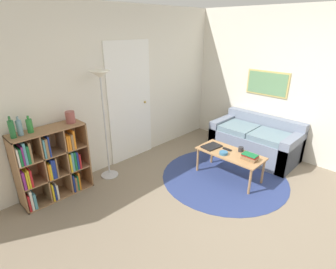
{
  "coord_description": "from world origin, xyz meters",
  "views": [
    {
      "loc": [
        -2.55,
        -0.96,
        2.26
      ],
      "look_at": [
        -0.12,
        1.43,
        0.85
      ],
      "focal_mm": 28.0,
      "sensor_mm": 36.0,
      "label": 1
    }
  ],
  "objects_px": {
    "cup": "(241,149)",
    "bowl": "(223,153)",
    "bottle_right": "(30,126)",
    "laptop": "(212,146)",
    "bottle_middle": "(19,128)",
    "vase_on_shelf": "(70,117)",
    "coffee_table": "(230,155)",
    "floor_lamp": "(102,92)",
    "bookshelf": "(51,164)",
    "bottle_left": "(12,129)",
    "couch": "(256,141)"
  },
  "relations": [
    {
      "from": "coffee_table",
      "to": "bowl",
      "type": "bearing_deg",
      "value": 159.88
    },
    {
      "from": "bowl",
      "to": "bottle_middle",
      "type": "height_order",
      "value": "bottle_middle"
    },
    {
      "from": "bottle_right",
      "to": "vase_on_shelf",
      "type": "height_order",
      "value": "bottle_right"
    },
    {
      "from": "laptop",
      "to": "bottle_left",
      "type": "relative_size",
      "value": 1.22
    },
    {
      "from": "coffee_table",
      "to": "bookshelf",
      "type": "bearing_deg",
      "value": 145.48
    },
    {
      "from": "floor_lamp",
      "to": "bottle_right",
      "type": "relative_size",
      "value": 7.69
    },
    {
      "from": "bottle_middle",
      "to": "bottle_right",
      "type": "relative_size",
      "value": 1.1
    },
    {
      "from": "bookshelf",
      "to": "cup",
      "type": "distance_m",
      "value": 2.82
    },
    {
      "from": "laptop",
      "to": "coffee_table",
      "type": "bearing_deg",
      "value": -83.81
    },
    {
      "from": "vase_on_shelf",
      "to": "floor_lamp",
      "type": "bearing_deg",
      "value": -10.35
    },
    {
      "from": "coffee_table",
      "to": "couch",
      "type": "bearing_deg",
      "value": 4.5
    },
    {
      "from": "couch",
      "to": "coffee_table",
      "type": "xyz_separation_m",
      "value": [
        -1.03,
        -0.08,
        0.1
      ]
    },
    {
      "from": "bottle_middle",
      "to": "bowl",
      "type": "bearing_deg",
      "value": -32.13
    },
    {
      "from": "floor_lamp",
      "to": "bottle_right",
      "type": "height_order",
      "value": "floor_lamp"
    },
    {
      "from": "cup",
      "to": "bowl",
      "type": "bearing_deg",
      "value": 153.08
    },
    {
      "from": "coffee_table",
      "to": "cup",
      "type": "distance_m",
      "value": 0.2
    },
    {
      "from": "bottle_right",
      "to": "cup",
      "type": "bearing_deg",
      "value": -33.02
    },
    {
      "from": "bottle_middle",
      "to": "vase_on_shelf",
      "type": "distance_m",
      "value": 0.65
    },
    {
      "from": "couch",
      "to": "bowl",
      "type": "height_order",
      "value": "couch"
    },
    {
      "from": "bottle_right",
      "to": "vase_on_shelf",
      "type": "bearing_deg",
      "value": -2.72
    },
    {
      "from": "bowl",
      "to": "bottle_middle",
      "type": "relative_size",
      "value": 0.54
    },
    {
      "from": "bowl",
      "to": "bottle_left",
      "type": "relative_size",
      "value": 0.48
    },
    {
      "from": "bottle_middle",
      "to": "vase_on_shelf",
      "type": "xyz_separation_m",
      "value": [
        0.65,
        -0.01,
        -0.02
      ]
    },
    {
      "from": "bookshelf",
      "to": "cup",
      "type": "height_order",
      "value": "bookshelf"
    },
    {
      "from": "laptop",
      "to": "vase_on_shelf",
      "type": "height_order",
      "value": "vase_on_shelf"
    },
    {
      "from": "bottle_middle",
      "to": "bookshelf",
      "type": "bearing_deg",
      "value": -2.31
    },
    {
      "from": "bottle_right",
      "to": "coffee_table",
      "type": "bearing_deg",
      "value": -33.09
    },
    {
      "from": "floor_lamp",
      "to": "coffee_table",
      "type": "height_order",
      "value": "floor_lamp"
    },
    {
      "from": "bottle_right",
      "to": "bottle_middle",
      "type": "bearing_deg",
      "value": -174.5
    },
    {
      "from": "laptop",
      "to": "bowl",
      "type": "relative_size",
      "value": 2.55
    },
    {
      "from": "bowl",
      "to": "bottle_left",
      "type": "bearing_deg",
      "value": 149.34
    },
    {
      "from": "bottle_right",
      "to": "laptop",
      "type": "bearing_deg",
      "value": -27.38
    },
    {
      "from": "bottle_middle",
      "to": "vase_on_shelf",
      "type": "bearing_deg",
      "value": -1.18
    },
    {
      "from": "floor_lamp",
      "to": "cup",
      "type": "bearing_deg",
      "value": -45.43
    },
    {
      "from": "bowl",
      "to": "bottle_right",
      "type": "xyz_separation_m",
      "value": [
        -2.21,
        1.47,
        0.65
      ]
    },
    {
      "from": "couch",
      "to": "vase_on_shelf",
      "type": "height_order",
      "value": "vase_on_shelf"
    },
    {
      "from": "bowl",
      "to": "vase_on_shelf",
      "type": "distance_m",
      "value": 2.31
    },
    {
      "from": "vase_on_shelf",
      "to": "bottle_right",
      "type": "bearing_deg",
      "value": 177.28
    },
    {
      "from": "cup",
      "to": "bottle_left",
      "type": "relative_size",
      "value": 0.3
    },
    {
      "from": "bookshelf",
      "to": "floor_lamp",
      "type": "relative_size",
      "value": 0.6
    },
    {
      "from": "coffee_table",
      "to": "bottle_right",
      "type": "height_order",
      "value": "bottle_right"
    },
    {
      "from": "floor_lamp",
      "to": "couch",
      "type": "distance_m",
      "value": 2.92
    },
    {
      "from": "couch",
      "to": "bottle_middle",
      "type": "relative_size",
      "value": 6.22
    },
    {
      "from": "couch",
      "to": "bottle_middle",
      "type": "bearing_deg",
      "value": 157.7
    },
    {
      "from": "cup",
      "to": "bottle_left",
      "type": "xyz_separation_m",
      "value": [
        -2.69,
        1.57,
        0.66
      ]
    },
    {
      "from": "cup",
      "to": "bottle_middle",
      "type": "bearing_deg",
      "value": 148.39
    },
    {
      "from": "coffee_table",
      "to": "bowl",
      "type": "height_order",
      "value": "bowl"
    },
    {
      "from": "bottle_middle",
      "to": "vase_on_shelf",
      "type": "height_order",
      "value": "bottle_middle"
    },
    {
      "from": "bowl",
      "to": "bottle_right",
      "type": "distance_m",
      "value": 2.73
    },
    {
      "from": "coffee_table",
      "to": "bottle_right",
      "type": "bearing_deg",
      "value": 146.91
    }
  ]
}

